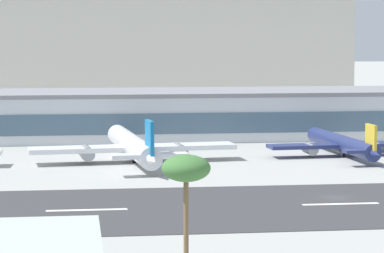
{
  "coord_description": "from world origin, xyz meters",
  "views": [
    {
      "loc": [
        -41.02,
        -141.63,
        26.04
      ],
      "look_at": [
        -17.47,
        43.62,
        7.31
      ],
      "focal_mm": 86.89,
      "sensor_mm": 36.0,
      "label": 1
    }
  ],
  "objects": [
    {
      "name": "ground_plane",
      "position": [
        0.0,
        0.0,
        0.0
      ],
      "size": [
        1400.0,
        1400.0,
        0.0
      ],
      "primitive_type": "plane",
      "color": "#A8A8A3"
    },
    {
      "name": "runway_centreline_dash_4",
      "position": [
        -0.79,
        -5.6,
        0.09
      ],
      "size": [
        12.0,
        1.2,
        0.01
      ],
      "primitive_type": "cube",
      "color": "white",
      "rests_on": "runway_strip"
    },
    {
      "name": "terminal_building",
      "position": [
        -7.67,
        88.94,
        5.93
      ],
      "size": [
        205.97,
        28.59,
        11.85
      ],
      "color": "silver",
      "rests_on": "ground_plane"
    },
    {
      "name": "distant_hotel_block",
      "position": [
        -8.07,
        211.46,
        24.04
      ],
      "size": [
        142.47,
        31.95,
        48.08
      ],
      "primitive_type": "cube",
      "color": "beige",
      "rests_on": "ground_plane"
    },
    {
      "name": "airliner_blue_tail_gate_1",
      "position": [
        -29.22,
        44.32,
        3.26
      ],
      "size": [
        42.44,
        48.99,
        10.24
      ],
      "rotation": [
        0.0,
        0.0,
        1.67
      ],
      "color": "silver",
      "rests_on": "ground_plane"
    },
    {
      "name": "runway_strip",
      "position": [
        0.0,
        -5.6,
        0.04
      ],
      "size": [
        800.0,
        36.74,
        0.08
      ],
      "primitive_type": "cube",
      "color": "#38383A",
      "rests_on": "ground_plane"
    },
    {
      "name": "airliner_gold_tail_gate_2",
      "position": [
        15.64,
        48.09,
        2.64
      ],
      "size": [
        32.83,
        39.68,
        8.28
      ],
      "rotation": [
        0.0,
        0.0,
        1.65
      ],
      "color": "navy",
      "rests_on": "ground_plane"
    },
    {
      "name": "palm_tree_1",
      "position": [
        -28.97,
        -41.62,
        11.12
      ],
      "size": [
        5.42,
        5.42,
        12.83
      ],
      "color": "brown",
      "rests_on": "ground_plane"
    },
    {
      "name": "runway_centreline_dash_3",
      "position": [
        -39.41,
        -5.6,
        0.09
      ],
      "size": [
        12.0,
        1.2,
        0.01
      ],
      "primitive_type": "cube",
      "color": "white",
      "rests_on": "runway_strip"
    }
  ]
}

